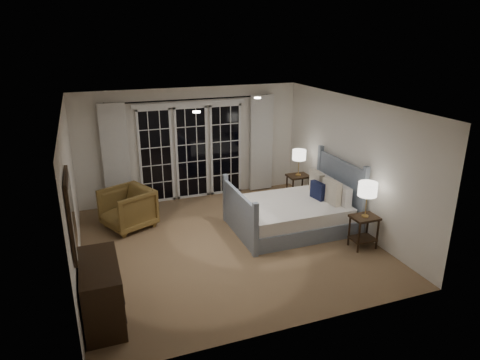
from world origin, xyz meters
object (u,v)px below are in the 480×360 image
object	(u,v)px
bed	(294,212)
nightstand_left	(364,227)
lamp_left	(368,190)
lamp_right	(299,155)
armchair	(128,208)
dresser	(102,292)
nightstand_right	(298,184)

from	to	relation	value
bed	nightstand_left	world-z (taller)	bed
lamp_left	lamp_right	xyz separation A→B (m)	(-0.06, 2.37, -0.02)
lamp_left	lamp_right	size ratio (longest dim) A/B	1.08
bed	armchair	bearing A→B (deg)	159.37
bed	lamp_left	world-z (taller)	bed
armchair	dresser	bearing A→B (deg)	-37.61
bed	nightstand_left	xyz separation A→B (m)	(0.78, -1.14, 0.06)
nightstand_right	lamp_left	bearing A→B (deg)	-88.67
bed	armchair	distance (m)	3.21
bed	lamp_right	distance (m)	1.61
bed	nightstand_left	size ratio (longest dim) A/B	3.69
lamp_left	dresser	xyz separation A→B (m)	(-4.43, -0.50, -0.68)
lamp_right	dresser	world-z (taller)	lamp_right
nightstand_left	armchair	distance (m)	4.41
nightstand_left	nightstand_right	xyz separation A→B (m)	(-0.06, 2.37, 0.01)
nightstand_right	armchair	distance (m)	3.73
bed	nightstand_right	bearing A→B (deg)	59.45
nightstand_left	dresser	xyz separation A→B (m)	(-4.43, -0.50, 0.03)
lamp_left	lamp_right	distance (m)	2.37
bed	lamp_right	world-z (taller)	bed
lamp_left	dresser	world-z (taller)	lamp_left
lamp_right	lamp_left	bearing A→B (deg)	-88.67
nightstand_right	bed	bearing A→B (deg)	-120.55
dresser	nightstand_right	bearing A→B (deg)	33.25
bed	dresser	distance (m)	4.00
nightstand_right	lamp_left	xyz separation A→B (m)	(0.06, -2.37, 0.69)
lamp_left	lamp_right	world-z (taller)	lamp_left
lamp_right	armchair	world-z (taller)	lamp_right
lamp_right	nightstand_left	bearing A→B (deg)	-88.67
nightstand_right	armchair	world-z (taller)	armchair
bed	lamp_left	size ratio (longest dim) A/B	3.50
bed	lamp_right	size ratio (longest dim) A/B	3.78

